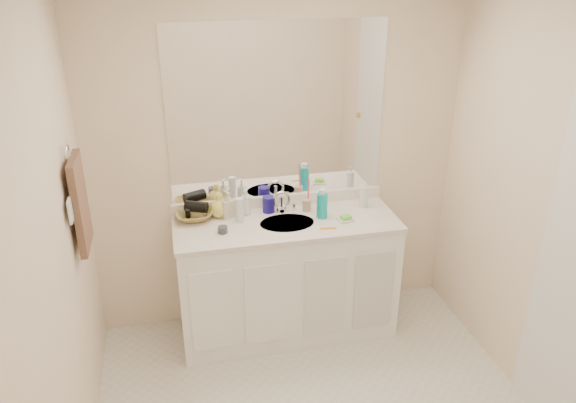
# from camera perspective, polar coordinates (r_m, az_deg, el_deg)

# --- Properties ---
(wall_back) EXTENTS (2.60, 0.02, 2.40)m
(wall_back) POSITION_cam_1_polar(r_m,az_deg,el_deg) (3.91, -1.04, 3.92)
(wall_back) COLOR #FBE4C4
(wall_back) RESTS_ON floor
(wall_left) EXTENTS (0.02, 2.60, 2.40)m
(wall_left) POSITION_cam_1_polar(r_m,az_deg,el_deg) (2.73, -22.96, -7.88)
(wall_left) COLOR #FBE4C4
(wall_left) RESTS_ON floor
(wall_right) EXTENTS (0.02, 2.60, 2.40)m
(wall_right) POSITION_cam_1_polar(r_m,az_deg,el_deg) (3.36, 26.22, -2.38)
(wall_right) COLOR #FBE4C4
(wall_right) RESTS_ON floor
(vanity_cabinet) EXTENTS (1.50, 0.55, 0.85)m
(vanity_cabinet) POSITION_cam_1_polar(r_m,az_deg,el_deg) (4.02, -0.16, -7.85)
(vanity_cabinet) COLOR white
(vanity_cabinet) RESTS_ON floor
(countertop) EXTENTS (1.52, 0.57, 0.03)m
(countertop) POSITION_cam_1_polar(r_m,az_deg,el_deg) (3.80, -0.16, -2.23)
(countertop) COLOR silver
(countertop) RESTS_ON vanity_cabinet
(backsplash) EXTENTS (1.52, 0.03, 0.08)m
(backsplash) POSITION_cam_1_polar(r_m,az_deg,el_deg) (4.01, -0.97, 0.10)
(backsplash) COLOR white
(backsplash) RESTS_ON countertop
(sink_basin) EXTENTS (0.37, 0.37, 0.02)m
(sink_basin) POSITION_cam_1_polar(r_m,az_deg,el_deg) (3.78, -0.10, -2.33)
(sink_basin) COLOR beige
(sink_basin) RESTS_ON countertop
(faucet) EXTENTS (0.02, 0.02, 0.11)m
(faucet) POSITION_cam_1_polar(r_m,az_deg,el_deg) (3.91, -0.67, -0.29)
(faucet) COLOR silver
(faucet) RESTS_ON countertop
(mirror) EXTENTS (1.48, 0.01, 1.20)m
(mirror) POSITION_cam_1_polar(r_m,az_deg,el_deg) (3.80, -1.06, 8.98)
(mirror) COLOR white
(mirror) RESTS_ON wall_back
(blue_mug) EXTENTS (0.11, 0.11, 0.11)m
(blue_mug) POSITION_cam_1_polar(r_m,az_deg,el_deg) (3.91, -1.99, -0.29)
(blue_mug) COLOR navy
(blue_mug) RESTS_ON countertop
(tan_cup) EXTENTS (0.06, 0.06, 0.08)m
(tan_cup) POSITION_cam_1_polar(r_m,az_deg,el_deg) (3.94, 1.92, -0.36)
(tan_cup) COLOR tan
(tan_cup) RESTS_ON countertop
(toothbrush) EXTENTS (0.01, 0.04, 0.20)m
(toothbrush) POSITION_cam_1_polar(r_m,az_deg,el_deg) (3.89, 2.09, 1.09)
(toothbrush) COLOR #FF4374
(toothbrush) RESTS_ON tan_cup
(mouthwash_bottle) EXTENTS (0.08, 0.08, 0.17)m
(mouthwash_bottle) POSITION_cam_1_polar(r_m,az_deg,el_deg) (3.82, 3.49, -0.42)
(mouthwash_bottle) COLOR #0EABAD
(mouthwash_bottle) RESTS_ON countertop
(clear_pump_bottle) EXTENTS (0.06, 0.06, 0.15)m
(clear_pump_bottle) POSITION_cam_1_polar(r_m,az_deg,el_deg) (4.01, 7.67, 0.46)
(clear_pump_bottle) COLOR white
(clear_pump_bottle) RESTS_ON countertop
(soap_dish) EXTENTS (0.12, 0.10, 0.01)m
(soap_dish) POSITION_cam_1_polar(r_m,az_deg,el_deg) (3.82, 5.90, -1.85)
(soap_dish) COLOR silver
(soap_dish) RESTS_ON countertop
(green_soap) EXTENTS (0.08, 0.06, 0.02)m
(green_soap) POSITION_cam_1_polar(r_m,az_deg,el_deg) (3.82, 5.91, -1.60)
(green_soap) COLOR #72E137
(green_soap) RESTS_ON soap_dish
(orange_comb) EXTENTS (0.11, 0.04, 0.00)m
(orange_comb) POSITION_cam_1_polar(r_m,az_deg,el_deg) (3.71, 4.09, -2.74)
(orange_comb) COLOR orange
(orange_comb) RESTS_ON countertop
(dark_jar) EXTENTS (0.07, 0.07, 0.04)m
(dark_jar) POSITION_cam_1_polar(r_m,az_deg,el_deg) (3.66, -6.65, -2.85)
(dark_jar) COLOR #38393F
(dark_jar) RESTS_ON countertop
(extra_white_bottle) EXTENTS (0.06, 0.06, 0.17)m
(extra_white_bottle) POSITION_cam_1_polar(r_m,az_deg,el_deg) (3.77, -4.92, -0.87)
(extra_white_bottle) COLOR white
(extra_white_bottle) RESTS_ON countertop
(soap_bottle_white) EXTENTS (0.09, 0.09, 0.19)m
(soap_bottle_white) POSITION_cam_1_polar(r_m,az_deg,el_deg) (3.87, -4.33, -0.01)
(soap_bottle_white) COLOR white
(soap_bottle_white) RESTS_ON countertop
(soap_bottle_cream) EXTENTS (0.11, 0.11, 0.19)m
(soap_bottle_cream) POSITION_cam_1_polar(r_m,az_deg,el_deg) (3.85, -6.22, -0.26)
(soap_bottle_cream) COLOR beige
(soap_bottle_cream) RESTS_ON countertop
(soap_bottle_yellow) EXTENTS (0.18, 0.18, 0.17)m
(soap_bottle_yellow) POSITION_cam_1_polar(r_m,az_deg,el_deg) (3.86, -7.01, -0.34)
(soap_bottle_yellow) COLOR #EEE25C
(soap_bottle_yellow) RESTS_ON countertop
(wicker_basket) EXTENTS (0.25, 0.25, 0.06)m
(wicker_basket) POSITION_cam_1_polar(r_m,az_deg,el_deg) (3.87, -9.53, -1.35)
(wicker_basket) COLOR olive
(wicker_basket) RESTS_ON countertop
(hair_dryer) EXTENTS (0.17, 0.13, 0.08)m
(hair_dryer) POSITION_cam_1_polar(r_m,az_deg,el_deg) (3.84, -9.29, -0.52)
(hair_dryer) COLOR black
(hair_dryer) RESTS_ON wicker_basket
(towel_ring) EXTENTS (0.01, 0.11, 0.11)m
(towel_ring) POSITION_cam_1_polar(r_m,az_deg,el_deg) (3.28, -21.46, 4.54)
(towel_ring) COLOR silver
(towel_ring) RESTS_ON wall_left
(hand_towel) EXTENTS (0.04, 0.32, 0.55)m
(hand_towel) POSITION_cam_1_polar(r_m,az_deg,el_deg) (3.38, -20.36, -0.20)
(hand_towel) COLOR #4D3529
(hand_towel) RESTS_ON towel_ring
(switch_plate) EXTENTS (0.01, 0.08, 0.13)m
(switch_plate) POSITION_cam_1_polar(r_m,az_deg,el_deg) (3.18, -21.25, -0.88)
(switch_plate) COLOR white
(switch_plate) RESTS_ON wall_left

